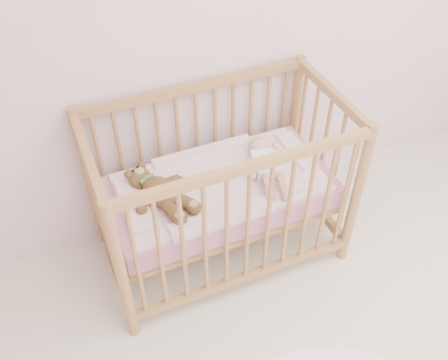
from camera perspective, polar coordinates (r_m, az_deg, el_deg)
name	(u,v)px	position (r m, az deg, el deg)	size (l,w,h in m)	color
wall_back	(255,2)	(2.71, 3.52, 19.69)	(4.00, 0.02, 2.70)	silver
crib	(220,190)	(2.76, -0.41, -1.17)	(1.36, 0.76, 1.00)	#A67646
mattress	(220,192)	(2.77, -0.41, -1.39)	(1.22, 0.62, 0.13)	#C97D99
blanket	(220,182)	(2.71, -0.42, -0.26)	(1.10, 0.58, 0.06)	#EDA3B9
baby	(266,162)	(2.74, 4.78, 2.09)	(0.24, 0.50, 0.12)	white
teddy_bear	(161,191)	(2.57, -7.25, -1.21)	(0.34, 0.48, 0.13)	brown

